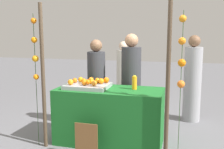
# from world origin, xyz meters

# --- Properties ---
(ground_plane) EXTENTS (24.00, 24.00, 0.00)m
(ground_plane) POSITION_xyz_m (0.00, 0.00, 0.00)
(ground_plane) COLOR slate
(stall_counter) EXTENTS (1.63, 0.72, 0.86)m
(stall_counter) POSITION_xyz_m (0.00, 0.00, 0.43)
(stall_counter) COLOR #196023
(stall_counter) RESTS_ON ground_plane
(orange_tray) EXTENTS (0.66, 0.52, 0.06)m
(orange_tray) POSITION_xyz_m (-0.35, -0.02, 0.89)
(orange_tray) COLOR #9EA0A5
(orange_tray) RESTS_ON stall_counter
(orange_0) EXTENTS (0.08, 0.08, 0.08)m
(orange_0) POSITION_xyz_m (-0.36, -0.13, 0.96)
(orange_0) COLOR orange
(orange_0) RESTS_ON orange_tray
(orange_1) EXTENTS (0.07, 0.07, 0.07)m
(orange_1) POSITION_xyz_m (-0.28, -0.01, 0.96)
(orange_1) COLOR orange
(orange_1) RESTS_ON orange_tray
(orange_2) EXTENTS (0.08, 0.08, 0.08)m
(orange_2) POSITION_xyz_m (-0.51, 0.10, 0.96)
(orange_2) COLOR orange
(orange_2) RESTS_ON orange_tray
(orange_3) EXTENTS (0.09, 0.09, 0.09)m
(orange_3) POSITION_xyz_m (-0.58, -0.15, 0.96)
(orange_3) COLOR orange
(orange_3) RESTS_ON orange_tray
(orange_4) EXTENTS (0.09, 0.09, 0.09)m
(orange_4) POSITION_xyz_m (-0.34, 0.12, 0.96)
(orange_4) COLOR orange
(orange_4) RESTS_ON orange_tray
(orange_5) EXTENTS (0.08, 0.08, 0.08)m
(orange_5) POSITION_xyz_m (-0.58, 0.02, 0.96)
(orange_5) COLOR orange
(orange_5) RESTS_ON orange_tray
(orange_6) EXTENTS (0.08, 0.08, 0.08)m
(orange_6) POSITION_xyz_m (-0.20, -0.12, 0.96)
(orange_6) COLOR orange
(orange_6) RESTS_ON orange_tray
(orange_7) EXTENTS (0.09, 0.09, 0.09)m
(orange_7) POSITION_xyz_m (-0.41, -0.02, 0.96)
(orange_7) COLOR orange
(orange_7) RESTS_ON orange_tray
(orange_8) EXTENTS (0.09, 0.09, 0.09)m
(orange_8) POSITION_xyz_m (-0.22, 0.09, 0.96)
(orange_8) COLOR orange
(orange_8) RESTS_ON orange_tray
(orange_9) EXTENTS (0.09, 0.09, 0.09)m
(orange_9) POSITION_xyz_m (-0.15, 0.06, 0.96)
(orange_9) COLOR orange
(orange_9) RESTS_ON orange_tray
(orange_10) EXTENTS (0.08, 0.08, 0.08)m
(orange_10) POSITION_xyz_m (-0.33, -0.05, 0.96)
(orange_10) COLOR orange
(orange_10) RESTS_ON orange_tray
(orange_11) EXTENTS (0.09, 0.09, 0.09)m
(orange_11) POSITION_xyz_m (-0.10, 0.15, 0.97)
(orange_11) COLOR orange
(orange_11) RESTS_ON orange_tray
(juice_bottle) EXTENTS (0.07, 0.07, 0.21)m
(juice_bottle) POSITION_xyz_m (0.37, 0.08, 0.96)
(juice_bottle) COLOR orange
(juice_bottle) RESTS_ON stall_counter
(chalkboard_sign) EXTENTS (0.33, 0.03, 0.50)m
(chalkboard_sign) POSITION_xyz_m (-0.17, -0.57, 0.24)
(chalkboard_sign) COLOR brown
(chalkboard_sign) RESTS_ON ground_plane
(vendor_left) EXTENTS (0.32, 0.32, 1.59)m
(vendor_left) POSITION_xyz_m (-0.42, 0.61, 0.74)
(vendor_left) COLOR #333338
(vendor_left) RESTS_ON ground_plane
(vendor_right) EXTENTS (0.34, 0.34, 1.70)m
(vendor_right) POSITION_xyz_m (0.21, 0.64, 0.79)
(vendor_right) COLOR #333338
(vendor_right) RESTS_ON ground_plane
(crowd_person_0) EXTENTS (0.33, 0.33, 1.67)m
(crowd_person_0) POSITION_xyz_m (1.26, 1.44, 0.78)
(crowd_person_0) COLOR #99999E
(crowd_person_0) RESTS_ON ground_plane
(crowd_person_1) EXTENTS (0.30, 0.30, 1.52)m
(crowd_person_1) POSITION_xyz_m (-0.27, 2.10, 0.71)
(crowd_person_1) COLOR beige
(crowd_person_1) RESTS_ON ground_plane
(canopy_post_left) EXTENTS (0.06, 0.06, 2.13)m
(canopy_post_left) POSITION_xyz_m (-0.90, -0.40, 1.07)
(canopy_post_left) COLOR #473828
(canopy_post_left) RESTS_ON ground_plane
(canopy_post_right) EXTENTS (0.06, 0.06, 2.13)m
(canopy_post_right) POSITION_xyz_m (0.90, -0.40, 1.07)
(canopy_post_right) COLOR #473828
(canopy_post_right) RESTS_ON ground_plane
(garland_strand_left) EXTENTS (0.10, 0.10, 1.98)m
(garland_strand_left) POSITION_xyz_m (-1.02, -0.39, 1.44)
(garland_strand_left) COLOR #2D4C23
(garland_strand_left) RESTS_ON ground_plane
(garland_strand_right) EXTENTS (0.11, 0.11, 1.98)m
(garland_strand_right) POSITION_xyz_m (1.05, -0.39, 1.42)
(garland_strand_right) COLOR #2D4C23
(garland_strand_right) RESTS_ON ground_plane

